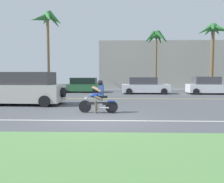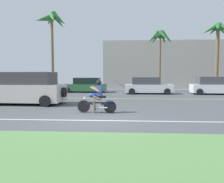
{
  "view_description": "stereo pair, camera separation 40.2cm",
  "coord_description": "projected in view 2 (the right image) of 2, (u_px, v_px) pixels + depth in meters",
  "views": [
    {
      "loc": [
        0.91,
        -8.89,
        1.79
      ],
      "look_at": [
        0.51,
        3.78,
        0.84
      ],
      "focal_mm": 36.51,
      "sensor_mm": 36.0,
      "label": 1
    },
    {
      "loc": [
        1.31,
        -8.87,
        1.79
      ],
      "look_at": [
        0.51,
        3.78,
        0.84
      ],
      "focal_mm": 36.51,
      "sensor_mm": 36.0,
      "label": 2
    }
  ],
  "objects": [
    {
      "name": "building_far",
      "position": [
        172.0,
        65.0,
        29.27
      ],
      "size": [
        17.36,
        4.0,
        5.91
      ],
      "primitive_type": "cube",
      "color": "#A8A399",
      "rests_on": "ground"
    },
    {
      "name": "palm_tree_2",
      "position": [
        160.0,
        40.0,
        24.28
      ],
      "size": [
        2.96,
        2.82,
        6.54
      ],
      "color": "brown",
      "rests_on": "ground"
    },
    {
      "name": "parked_car_2",
      "position": [
        148.0,
        86.0,
        21.1
      ],
      "size": [
        4.35,
        1.92,
        1.53
      ],
      "color": "silver",
      "rests_on": "ground"
    },
    {
      "name": "parked_car_0",
      "position": [
        33.0,
        85.0,
        21.98
      ],
      "size": [
        3.71,
        2.06,
        1.7
      ],
      "color": "#2D663D",
      "rests_on": "ground"
    },
    {
      "name": "parked_car_3",
      "position": [
        212.0,
        86.0,
        20.59
      ],
      "size": [
        3.84,
        2.15,
        1.59
      ],
      "color": "silver",
      "rests_on": "ground"
    },
    {
      "name": "ground",
      "position": [
        101.0,
        109.0,
        12.03
      ],
      "size": [
        56.0,
        30.0,
        0.04
      ],
      "primitive_type": "cube",
      "color": "#4C4F54"
    },
    {
      "name": "suv_nearby",
      "position": [
        25.0,
        89.0,
        13.71
      ],
      "size": [
        4.98,
        2.36,
        1.93
      ],
      "color": "beige",
      "rests_on": "ground"
    },
    {
      "name": "lane_line_near",
      "position": [
        93.0,
        120.0,
        8.86
      ],
      "size": [
        50.4,
        0.12,
        0.01
      ],
      "primitive_type": "cube",
      "color": "silver",
      "rests_on": "ground"
    },
    {
      "name": "palm_tree_1",
      "position": [
        218.0,
        33.0,
        24.23
      ],
      "size": [
        3.44,
        3.43,
        7.35
      ],
      "color": "brown",
      "rests_on": "ground"
    },
    {
      "name": "parked_car_1",
      "position": [
        85.0,
        85.0,
        23.04
      ],
      "size": [
        4.37,
        2.11,
        1.47
      ],
      "color": "#2D663D",
      "rests_on": "ground"
    },
    {
      "name": "palm_tree_0",
      "position": [
        52.0,
        23.0,
        25.01
      ],
      "size": [
        3.75,
        3.6,
        8.77
      ],
      "color": "brown",
      "rests_on": "ground"
    },
    {
      "name": "grass_median",
      "position": [
        66.0,
        155.0,
        4.96
      ],
      "size": [
        56.0,
        3.8,
        0.06
      ],
      "primitive_type": "cube",
      "color": "#5B8C4C",
      "rests_on": "ground"
    },
    {
      "name": "motorcyclist",
      "position": [
        97.0,
        99.0,
        10.59
      ],
      "size": [
        1.84,
        0.6,
        1.54
      ],
      "color": "black",
      "rests_on": "ground"
    },
    {
      "name": "lane_line_far",
      "position": [
        109.0,
        99.0,
        16.93
      ],
      "size": [
        50.4,
        0.12,
        0.01
      ],
      "primitive_type": "cube",
      "color": "yellow",
      "rests_on": "ground"
    }
  ]
}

